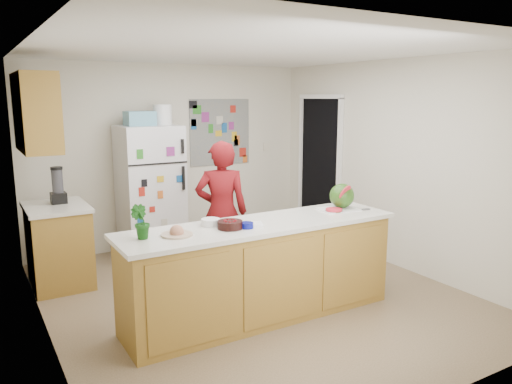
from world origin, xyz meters
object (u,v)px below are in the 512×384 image
refrigerator (150,191)px  person (222,212)px  cherry_bowl (230,225)px  watermelon (342,196)px

refrigerator → person: 1.40m
cherry_bowl → person: bearing=67.1°
refrigerator → cherry_bowl: 2.42m
watermelon → cherry_bowl: (-1.35, -0.11, -0.10)m
watermelon → cherry_bowl: watermelon is taller
person → watermelon: bearing=158.5°
person → watermelon: person is taller
person → refrigerator: bearing=-50.3°
refrigerator → person: refrigerator is taller
person → watermelon: (0.91, -0.95, 0.26)m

